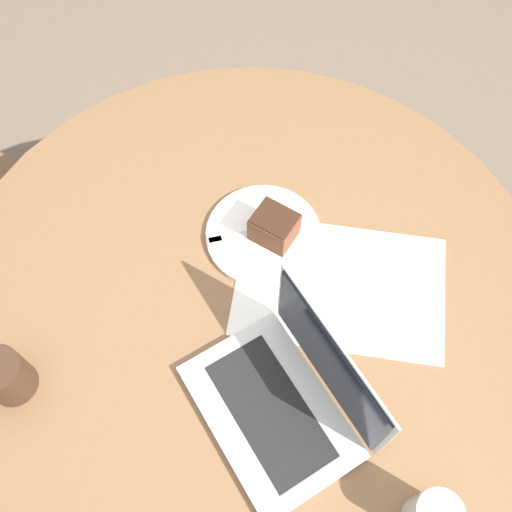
{
  "coord_description": "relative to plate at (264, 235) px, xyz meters",
  "views": [
    {
      "loc": [
        -0.07,
        -0.46,
        1.76
      ],
      "look_at": [
        0.03,
        0.06,
        0.76
      ],
      "focal_mm": 42.0,
      "sensor_mm": 36.0,
      "label": 1
    }
  ],
  "objects": [
    {
      "name": "laptop",
      "position": [
        -0.02,
        -0.34,
        0.03
      ],
      "size": [
        0.31,
        0.36,
        0.21
      ],
      "rotation": [
        0.0,
        0.0,
        8.23
      ],
      "color": "silver",
      "rests_on": "dining_table"
    },
    {
      "name": "cake_slice",
      "position": [
        0.02,
        -0.01,
        0.04
      ],
      "size": [
        0.11,
        0.11,
        0.07
      ],
      "rotation": [
        0.0,
        0.0,
        5.55
      ],
      "color": "brown",
      "rests_on": "plate"
    },
    {
      "name": "coffee_glass",
      "position": [
        -0.49,
        -0.22,
        0.04
      ],
      "size": [
        0.08,
        0.08,
        0.1
      ],
      "color": "#3D2619",
      "rests_on": "dining_table"
    },
    {
      "name": "paper_document",
      "position": [
        0.12,
        -0.13,
        -0.0
      ],
      "size": [
        0.46,
        0.38,
        0.0
      ],
      "rotation": [
        0.0,
        0.0,
        -0.33
      ],
      "color": "white",
      "rests_on": "dining_table"
    },
    {
      "name": "fork",
      "position": [
        -0.04,
        0.0,
        0.01
      ],
      "size": [
        0.17,
        0.03,
        0.0
      ],
      "rotation": [
        0.0,
        0.0,
        9.47
      ],
      "color": "silver",
      "rests_on": "plate"
    },
    {
      "name": "plate",
      "position": [
        0.0,
        0.0,
        0.0
      ],
      "size": [
        0.23,
        0.23,
        0.01
      ],
      "color": "white",
      "rests_on": "dining_table"
    },
    {
      "name": "dining_table",
      "position": [
        -0.05,
        -0.13,
        -0.17
      ],
      "size": [
        1.19,
        1.19,
        0.72
      ],
      "color": "brown",
      "rests_on": "ground_plane"
    },
    {
      "name": "ground_plane",
      "position": [
        -0.05,
        -0.13,
        -0.73
      ],
      "size": [
        12.0,
        12.0,
        0.0
      ],
      "primitive_type": "plane",
      "color": "#6B5B4C"
    }
  ]
}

